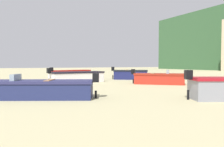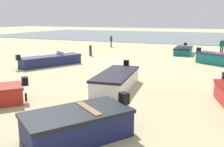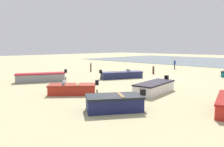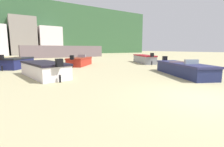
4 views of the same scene
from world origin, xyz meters
The scene contains 9 objects.
ground_plane centered at (0.00, 0.00, 0.00)m, with size 160.00×160.00×0.00m, color tan.
boat_white_0 centered at (-3.63, 7.86, 0.46)m, with size 2.20×4.85×1.23m.
boat_red_3 centered at (0.85, 12.98, 0.42)m, with size 3.68×3.82×1.14m.
boat_navy_5 centered at (-4.79, 13.92, 0.48)m, with size 3.36×3.78×1.26m.
boat_navy_6 centered at (4.03, 3.47, 0.42)m, with size 3.55×5.22×1.13m.
boat_grey_7 centered at (8.60, 11.67, 0.49)m, with size 3.57×5.25×1.28m.
mooring_post_near_water centered at (12.20, 1.48, 0.66)m, with size 0.21×0.21×1.31m, color #402A1B.
mooring_post_mid_beach centered at (3.68, -2.81, 0.53)m, with size 0.27×0.27×1.06m, color #492A24.
beach_walker_distant centered at (4.96, -11.09, 0.95)m, with size 0.43×0.53×1.62m.
Camera 3 is at (-13.86, 23.33, 3.88)m, focal length 35.51 mm.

